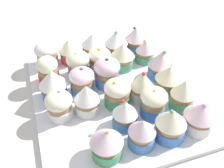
{
  "coord_description": "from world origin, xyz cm",
  "views": [
    {
      "loc": [
        44.44,
        -14.88,
        43.04
      ],
      "look_at": [
        0.0,
        0.0,
        4.2
      ],
      "focal_mm": 41.22,
      "sensor_mm": 36.0,
      "label": 1
    }
  ],
  "objects_px": {
    "cupcake_22": "(161,64)",
    "cupcake_6": "(82,81)",
    "baking_tray": "(112,95)",
    "cupcake_7": "(87,99)",
    "cupcake_0": "(47,54)",
    "cupcake_10": "(99,59)",
    "cupcake_1": "(48,70)",
    "cupcake_21": "(145,51)",
    "cupcake_24": "(183,94)",
    "cupcake_14": "(142,133)",
    "cupcake_16": "(122,55)",
    "cupcake_15": "(116,43)",
    "cupcake_18": "(153,102)",
    "cupcake_13": "(125,114)",
    "cupcake_17": "(142,86)",
    "cupcake_23": "(169,78)",
    "cupcake_19": "(171,124)",
    "cupcake_11": "(106,72)",
    "cupcake_9": "(91,46)",
    "cupcake_25": "(200,116)",
    "cupcake_8": "(107,143)",
    "cupcake_12": "(116,93)",
    "cupcake_5": "(78,64)",
    "cupcake_3": "(59,105)",
    "cupcake_2": "(53,84)",
    "cupcake_4": "(69,50)",
    "cupcake_20": "(136,39)"
  },
  "relations": [
    {
      "from": "baking_tray",
      "to": "cupcake_10",
      "type": "relative_size",
      "value": 6.28
    },
    {
      "from": "cupcake_9",
      "to": "cupcake_15",
      "type": "height_order",
      "value": "cupcake_15"
    },
    {
      "from": "cupcake_14",
      "to": "cupcake_24",
      "type": "bearing_deg",
      "value": 118.01
    },
    {
      "from": "cupcake_9",
      "to": "cupcake_16",
      "type": "height_order",
      "value": "cupcake_16"
    },
    {
      "from": "cupcake_22",
      "to": "cupcake_6",
      "type": "bearing_deg",
      "value": -90.77
    },
    {
      "from": "cupcake_3",
      "to": "cupcake_20",
      "type": "height_order",
      "value": "cupcake_20"
    },
    {
      "from": "cupcake_21",
      "to": "cupcake_25",
      "type": "xyz_separation_m",
      "value": [
        0.27,
        0.0,
        0.0
      ]
    },
    {
      "from": "cupcake_19",
      "to": "cupcake_25",
      "type": "relative_size",
      "value": 1.04
    },
    {
      "from": "baking_tray",
      "to": "cupcake_22",
      "type": "relative_size",
      "value": 5.5
    },
    {
      "from": "cupcake_13",
      "to": "cupcake_25",
      "type": "relative_size",
      "value": 0.95
    },
    {
      "from": "cupcake_3",
      "to": "cupcake_7",
      "type": "xyz_separation_m",
      "value": [
        0.01,
        0.06,
        0.01
      ]
    },
    {
      "from": "cupcake_2",
      "to": "cupcake_11",
      "type": "xyz_separation_m",
      "value": [
        -0.01,
        0.13,
        -0.0
      ]
    },
    {
      "from": "cupcake_8",
      "to": "cupcake_19",
      "type": "relative_size",
      "value": 0.91
    },
    {
      "from": "cupcake_13",
      "to": "cupcake_22",
      "type": "distance_m",
      "value": 0.2
    },
    {
      "from": "cupcake_1",
      "to": "cupcake_15",
      "type": "bearing_deg",
      "value": 108.5
    },
    {
      "from": "baking_tray",
      "to": "cupcake_1",
      "type": "height_order",
      "value": "cupcake_1"
    },
    {
      "from": "cupcake_8",
      "to": "cupcake_1",
      "type": "bearing_deg",
      "value": -164.37
    },
    {
      "from": "cupcake_13",
      "to": "cupcake_3",
      "type": "bearing_deg",
      "value": -119.66
    },
    {
      "from": "cupcake_4",
      "to": "cupcake_15",
      "type": "bearing_deg",
      "value": 86.77
    },
    {
      "from": "cupcake_23",
      "to": "cupcake_6",
      "type": "bearing_deg",
      "value": -107.29
    },
    {
      "from": "cupcake_10",
      "to": "cupcake_23",
      "type": "distance_m",
      "value": 0.19
    },
    {
      "from": "cupcake_8",
      "to": "cupcake_12",
      "type": "distance_m",
      "value": 0.14
    },
    {
      "from": "cupcake_19",
      "to": "cupcake_23",
      "type": "distance_m",
      "value": 0.14
    },
    {
      "from": "cupcake_5",
      "to": "cupcake_14",
      "type": "height_order",
      "value": "cupcake_5"
    },
    {
      "from": "cupcake_15",
      "to": "cupcake_18",
      "type": "xyz_separation_m",
      "value": [
        0.25,
        -0.0,
        -0.0
      ]
    },
    {
      "from": "cupcake_9",
      "to": "cupcake_24",
      "type": "height_order",
      "value": "cupcake_24"
    },
    {
      "from": "cupcake_12",
      "to": "cupcake_18",
      "type": "relative_size",
      "value": 0.94
    },
    {
      "from": "cupcake_2",
      "to": "cupcake_25",
      "type": "bearing_deg",
      "value": 54.26
    },
    {
      "from": "cupcake_2",
      "to": "cupcake_23",
      "type": "relative_size",
      "value": 1.04
    },
    {
      "from": "cupcake_1",
      "to": "cupcake_16",
      "type": "relative_size",
      "value": 0.99
    },
    {
      "from": "cupcake_10",
      "to": "cupcake_13",
      "type": "bearing_deg",
      "value": -1.05
    },
    {
      "from": "cupcake_11",
      "to": "cupcake_22",
      "type": "height_order",
      "value": "same"
    },
    {
      "from": "cupcake_22",
      "to": "cupcake_10",
      "type": "bearing_deg",
      "value": -118.76
    },
    {
      "from": "cupcake_5",
      "to": "cupcake_14",
      "type": "bearing_deg",
      "value": 14.21
    },
    {
      "from": "cupcake_17",
      "to": "baking_tray",
      "type": "bearing_deg",
      "value": -124.01
    },
    {
      "from": "baking_tray",
      "to": "cupcake_6",
      "type": "relative_size",
      "value": 6.13
    },
    {
      "from": "cupcake_21",
      "to": "cupcake_24",
      "type": "height_order",
      "value": "cupcake_24"
    },
    {
      "from": "cupcake_2",
      "to": "cupcake_23",
      "type": "height_order",
      "value": "cupcake_2"
    },
    {
      "from": "cupcake_13",
      "to": "cupcake_20",
      "type": "height_order",
      "value": "cupcake_20"
    },
    {
      "from": "cupcake_0",
      "to": "cupcake_7",
      "type": "bearing_deg",
      "value": 15.42
    },
    {
      "from": "cupcake_5",
      "to": "cupcake_6",
      "type": "bearing_deg",
      "value": -5.13
    },
    {
      "from": "cupcake_7",
      "to": "cupcake_24",
      "type": "height_order",
      "value": "cupcake_24"
    },
    {
      "from": "cupcake_10",
      "to": "cupcake_12",
      "type": "height_order",
      "value": "same"
    },
    {
      "from": "cupcake_8",
      "to": "cupcake_17",
      "type": "bearing_deg",
      "value": 134.89
    },
    {
      "from": "cupcake_8",
      "to": "cupcake_23",
      "type": "relative_size",
      "value": 0.93
    },
    {
      "from": "cupcake_11",
      "to": "cupcake_19",
      "type": "xyz_separation_m",
      "value": [
        0.2,
        0.07,
        -0.0
      ]
    },
    {
      "from": "cupcake_19",
      "to": "cupcake_11",
      "type": "bearing_deg",
      "value": -160.43
    },
    {
      "from": "cupcake_21",
      "to": "cupcake_19",
      "type": "bearing_deg",
      "value": -13.62
    },
    {
      "from": "cupcake_1",
      "to": "cupcake_17",
      "type": "xyz_separation_m",
      "value": [
        0.13,
        0.2,
        0.0
      ]
    },
    {
      "from": "cupcake_7",
      "to": "cupcake_0",
      "type": "bearing_deg",
      "value": -164.58
    }
  ]
}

